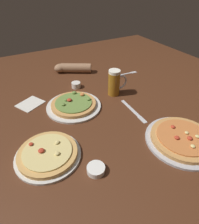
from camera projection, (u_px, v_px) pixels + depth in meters
ground_plane at (100, 117)px, 1.06m from camera, size 2.40×2.40×0.03m
pizza_plate_near at (48, 154)px, 0.80m from camera, size 0.28×0.28×0.05m
pizza_plate_far at (74, 105)px, 1.10m from camera, size 0.32×0.32×0.05m
pizza_plate_side at (183, 139)px, 0.88m from camera, size 0.34×0.34×0.05m
beer_mug_dark at (115, 83)px, 1.18m from camera, size 0.13×0.07×0.16m
ramekin_sauce at (76, 85)px, 1.28m from camera, size 0.06×0.06×0.04m
ramekin_butter at (96, 169)px, 0.75m from camera, size 0.07×0.07×0.03m
napkin_folded at (30, 104)px, 1.13m from camera, size 0.18×0.17×0.01m
fork_left at (124, 74)px, 1.45m from camera, size 0.23×0.04×0.01m
knife_right at (133, 111)px, 1.07m from camera, size 0.03×0.24×0.01m
diner_arm at (71, 68)px, 1.47m from camera, size 0.27×0.19×0.07m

